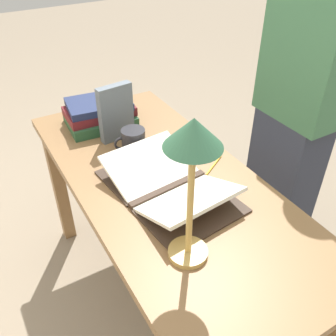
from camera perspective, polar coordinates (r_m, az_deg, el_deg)
ground_plane at (r=1.91m, az=-0.36°, el=-19.45°), size 12.00×12.00×0.00m
reading_desk at (r=1.43m, az=-0.45°, el=-5.21°), size 1.40×0.62×0.74m
open_book at (r=1.30m, az=0.04°, el=-2.66°), size 0.52×0.37×0.09m
book_stack_tall at (r=1.71m, az=-10.36°, el=8.22°), size 0.23×0.30×0.12m
book_standing_upright at (r=1.56m, az=-7.94°, el=8.33°), size 0.05×0.15×0.24m
reading_lamp at (r=0.88m, az=3.76°, el=2.10°), size 0.14×0.14×0.45m
coffee_mug at (r=1.49m, az=-5.33°, el=4.10°), size 0.09×0.13×0.10m
pencil at (r=1.44m, az=6.98°, el=0.43°), size 0.08×0.13×0.01m
person_reader at (r=1.74m, az=19.07°, el=8.26°), size 0.36×0.22×1.65m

